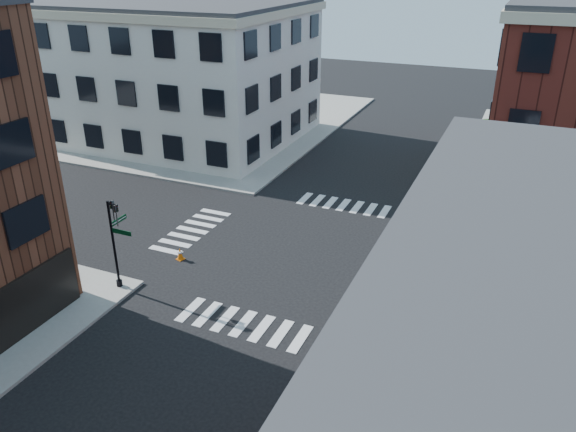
% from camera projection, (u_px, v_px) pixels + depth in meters
% --- Properties ---
extents(ground, '(120.00, 120.00, 0.00)m').
position_uv_depth(ground, '(303.00, 253.00, 30.34)').
color(ground, black).
rests_on(ground, ground).
extents(sidewalk_nw, '(30.00, 30.00, 0.15)m').
position_uv_depth(sidewalk_nw, '(185.00, 118.00, 55.33)').
color(sidewalk_nw, gray).
rests_on(sidewalk_nw, ground).
extents(building_nw, '(22.00, 16.00, 11.00)m').
position_uv_depth(building_nw, '(168.00, 72.00, 48.16)').
color(building_nw, silver).
rests_on(building_nw, ground).
extents(tree_near, '(2.69, 2.69, 4.49)m').
position_uv_depth(tree_near, '(478.00, 160.00, 34.59)').
color(tree_near, black).
rests_on(tree_near, ground).
extents(tree_far, '(2.43, 2.43, 4.07)m').
position_uv_depth(tree_far, '(487.00, 138.00, 39.70)').
color(tree_far, black).
rests_on(tree_far, ground).
extents(signal_pole, '(1.29, 1.24, 4.60)m').
position_uv_depth(signal_pole, '(116.00, 235.00, 26.00)').
color(signal_pole, black).
rests_on(signal_pole, ground).
extents(box_truck, '(8.24, 3.38, 3.65)m').
position_uv_depth(box_truck, '(559.00, 316.00, 21.80)').
color(box_truck, silver).
rests_on(box_truck, ground).
extents(traffic_cone, '(0.46, 0.46, 0.68)m').
position_uv_depth(traffic_cone, '(180.00, 254.00, 29.57)').
color(traffic_cone, '#DC6409').
rests_on(traffic_cone, ground).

